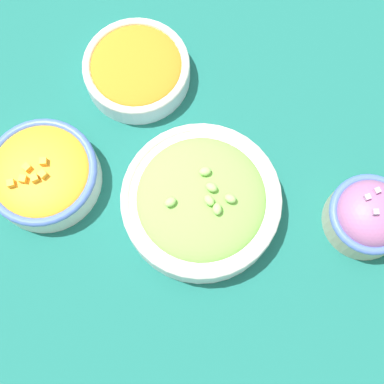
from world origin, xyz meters
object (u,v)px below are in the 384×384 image
at_px(bowl_lettuce, 199,202).
at_px(bowl_red_onion, 369,215).
at_px(bowl_carrots, 137,69).
at_px(bowl_squash, 43,174).

xyz_separation_m(bowl_lettuce, bowl_red_onion, (0.17, 0.16, 0.00)).
bearing_deg(bowl_lettuce, bowl_carrots, 161.26).
xyz_separation_m(bowl_lettuce, bowl_squash, (-0.18, -0.14, -0.00)).
height_order(bowl_carrots, bowl_red_onion, bowl_red_onion).
bearing_deg(bowl_red_onion, bowl_lettuce, -137.21).
relative_size(bowl_carrots, bowl_red_onion, 1.42).
distance_m(bowl_lettuce, bowl_red_onion, 0.24).
height_order(bowl_carrots, bowl_squash, bowl_squash).
distance_m(bowl_lettuce, bowl_carrots, 0.23).
height_order(bowl_lettuce, bowl_red_onion, bowl_red_onion).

